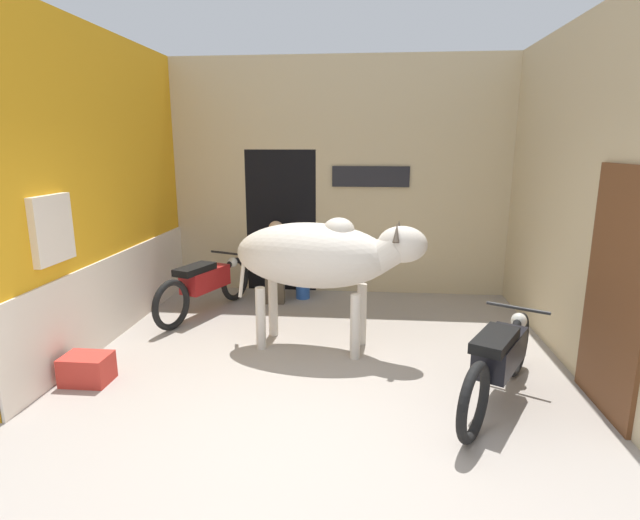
% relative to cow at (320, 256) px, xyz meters
% --- Properties ---
extents(ground_plane, '(30.00, 30.00, 0.00)m').
position_rel_cow_xyz_m(ground_plane, '(0.06, -1.86, -1.06)').
color(ground_plane, '#9E9389').
extents(wall_left_shopfront, '(0.25, 4.11, 3.52)m').
position_rel_cow_xyz_m(wall_left_shopfront, '(-2.55, 0.18, 0.64)').
color(wall_left_shopfront, orange).
rests_on(wall_left_shopfront, ground_plane).
extents(wall_back_with_doorway, '(5.06, 0.93, 3.52)m').
position_rel_cow_xyz_m(wall_back_with_doorway, '(-0.24, 2.49, 0.47)').
color(wall_back_with_doorway, '#C6B289').
rests_on(wall_back_with_doorway, ground_plane).
extents(wall_right_with_door, '(0.22, 4.11, 3.52)m').
position_rel_cow_xyz_m(wall_right_with_door, '(2.68, 0.14, 0.67)').
color(wall_right_with_door, '#C6B289').
rests_on(wall_right_with_door, ground_plane).
extents(cow, '(2.17, 1.01, 1.49)m').
position_rel_cow_xyz_m(cow, '(0.00, 0.00, 0.00)').
color(cow, beige).
rests_on(cow, ground_plane).
extents(motorcycle_near, '(1.05, 1.81, 0.76)m').
position_rel_cow_xyz_m(motorcycle_near, '(1.68, -1.13, -0.63)').
color(motorcycle_near, black).
rests_on(motorcycle_near, ground_plane).
extents(motorcycle_far, '(0.84, 1.89, 0.76)m').
position_rel_cow_xyz_m(motorcycle_far, '(-1.65, 1.00, -0.63)').
color(motorcycle_far, black).
rests_on(motorcycle_far, ground_plane).
extents(shopkeeper_seated, '(0.38, 0.34, 1.18)m').
position_rel_cow_xyz_m(shopkeeper_seated, '(-0.80, 1.65, -0.43)').
color(shopkeeper_seated, brown).
rests_on(shopkeeper_seated, ground_plane).
extents(plastic_stool, '(0.30, 0.30, 0.44)m').
position_rel_cow_xyz_m(plastic_stool, '(-0.43, 1.82, -0.82)').
color(plastic_stool, '#2856B2').
rests_on(plastic_stool, ground_plane).
extents(crate, '(0.44, 0.32, 0.28)m').
position_rel_cow_xyz_m(crate, '(-2.16, -1.09, -0.92)').
color(crate, red).
rests_on(crate, ground_plane).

